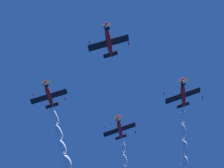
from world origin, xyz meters
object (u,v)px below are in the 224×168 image
airplane_lead (109,40)px  airplane_slot_tail (120,128)px  airplane_left_wingman (183,93)px  airplane_right_wingman (49,94)px

airplane_lead → airplane_slot_tail: airplane_lead is taller
airplane_left_wingman → airplane_right_wingman: size_ratio=0.99×
airplane_lead → airplane_slot_tail: (-27.40, -3.83, -0.38)m
airplane_slot_tail → airplane_left_wingman: bearing=59.5°
airplane_left_wingman → airplane_slot_tail: 20.55m
airplane_lead → airplane_slot_tail: bearing=-172.0°
airplane_slot_tail → airplane_lead: bearing=8.0°
airplane_lead → airplane_left_wingman: (-17.02, 13.80, -2.26)m
airplane_lead → airplane_left_wingman: 22.03m
airplane_lead → airplane_left_wingman: airplane_lead is taller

